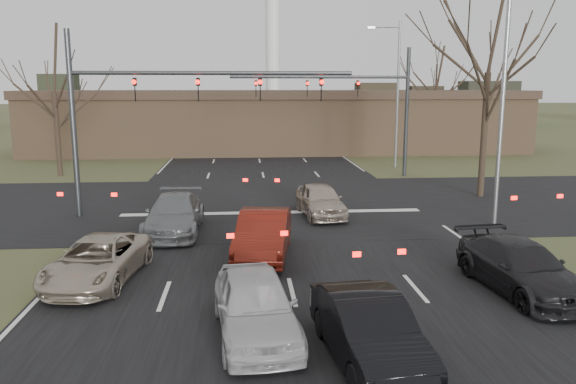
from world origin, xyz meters
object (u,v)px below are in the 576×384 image
Objects in this scene: building at (279,121)px; streetlight_right_near at (499,88)px; mast_arm_near at (150,100)px; car_grey_ahead at (174,214)px; car_white_sedan at (255,305)px; car_charcoal_sedan at (521,267)px; car_black_hatch at (368,330)px; car_silver_ahead at (320,200)px; mast_arm_far at (363,97)px; car_silver_suv at (97,260)px; car_red_ahead at (263,234)px; streetlight_right_far at (395,87)px.

streetlight_right_near is (6.82, -28.00, 2.92)m from building.
car_grey_ahead is at bearing -68.37° from mast_arm_near.
car_charcoal_sedan is (7.43, 2.24, -0.05)m from car_white_sedan.
car_black_hatch is at bearing -150.23° from car_charcoal_sedan.
car_white_sedan is at bearing -72.24° from car_grey_ahead.
car_black_hatch is 0.86× the size of car_grey_ahead.
car_silver_ahead is at bearing 161.55° from streetlight_right_near.
car_grey_ahead is 1.19× the size of car_silver_ahead.
car_grey_ahead is (-10.18, -13.10, -4.29)m from mast_arm_far.
mast_arm_near reaches higher than car_black_hatch.
car_silver_suv is 1.00× the size of car_red_ahead.
car_grey_ahead is at bearing -102.05° from building.
streetlight_right_near is 13.71m from car_grey_ahead.
car_silver_suv is 1.10× the size of car_silver_ahead.
mast_arm_far reaches higher than building.
streetlight_right_far is 2.37× the size of car_silver_ahead.
car_black_hatch is 7.78m from car_red_ahead.
streetlight_right_far is at bearing -56.35° from building.
car_silver_suv is 0.97× the size of car_charcoal_sedan.
car_white_sedan is at bearing -94.68° from building.
mast_arm_far is at bearing -128.11° from streetlight_right_far.
car_red_ahead is (-7.00, 3.84, 0.07)m from car_charcoal_sedan.
building reaches higher than car_black_hatch.
mast_arm_far is at bearing 65.27° from car_silver_suv.
car_silver_suv is 10.97m from car_silver_ahead.
mast_arm_near is at bearing 102.37° from car_white_sedan.
streetlight_right_far reaches higher than car_charcoal_sedan.
building is 10.05× the size of car_silver_ahead.
car_black_hatch is at bearing -65.44° from mast_arm_near.
streetlight_right_far is (14.55, 14.00, 0.51)m from mast_arm_near.
car_black_hatch is 13.37m from car_silver_ahead.
car_silver_ahead reaches higher than car_charcoal_sedan.
car_grey_ahead is (-5.21, 10.99, 0.02)m from car_black_hatch.
car_white_sedan is 2.72m from car_black_hatch.
mast_arm_far reaches higher than car_black_hatch.
car_silver_ahead is (3.16, 11.87, -0.03)m from car_white_sedan.
car_black_hatch is 1.02× the size of car_silver_ahead.
mast_arm_near is 13.98m from car_white_sedan.
car_white_sedan is at bearing -135.80° from streetlight_right_near.
mast_arm_near is 16.10m from car_black_hatch.
car_silver_ahead is at bearing 107.82° from car_charcoal_sedan.
car_black_hatch is at bearing -101.66° from mast_arm_far.
mast_arm_far is 2.40× the size of car_silver_suv.
car_grey_ahead is (-10.35, 7.28, 0.04)m from car_charcoal_sedan.
car_white_sedan is (-9.90, -9.63, -4.84)m from streetlight_right_near.
building is at bearing 93.18° from car_red_ahead.
streetlight_right_near reaches higher than car_grey_ahead.
car_charcoal_sedan is at bearing -34.42° from car_grey_ahead.
car_charcoal_sedan is at bearing -71.47° from car_silver_ahead.
car_white_sedan reaches higher than car_charcoal_sedan.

